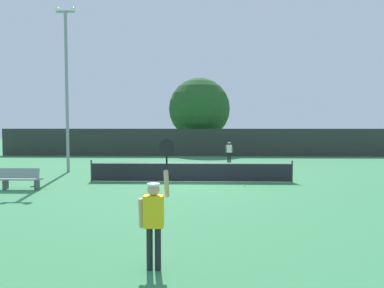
{
  "coord_description": "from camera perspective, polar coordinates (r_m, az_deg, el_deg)",
  "views": [
    {
      "loc": [
        0.55,
        -16.76,
        2.74
      ],
      "look_at": [
        -0.11,
        5.68,
        1.6
      ],
      "focal_mm": 31.7,
      "sensor_mm": 36.0,
      "label": 1
    }
  ],
  "objects": [
    {
      "name": "ground_plane",
      "position": [
        16.99,
        -0.2,
        -6.37
      ],
      "size": [
        120.0,
        120.0,
        0.0
      ],
      "primitive_type": "plane",
      "color": "#387F4C"
    },
    {
      "name": "tennis_net",
      "position": [
        16.92,
        -0.2,
        -4.65
      ],
      "size": [
        10.09,
        0.08,
        1.07
      ],
      "color": "#232328",
      "rests_on": "ground"
    },
    {
      "name": "perimeter_fence",
      "position": [
        31.69,
        0.69,
        0.28
      ],
      "size": [
        36.89,
        0.12,
        2.56
      ],
      "primitive_type": "cube",
      "color": "#2D332D",
      "rests_on": "ground"
    },
    {
      "name": "player_serving",
      "position": [
        6.62,
        -6.37,
        -11.4
      ],
      "size": [
        0.68,
        0.4,
        2.52
      ],
      "color": "yellow",
      "rests_on": "ground"
    },
    {
      "name": "player_receiving",
      "position": [
        26.11,
        6.27,
        -1.04
      ],
      "size": [
        0.57,
        0.23,
        1.56
      ],
      "rotation": [
        0.0,
        0.0,
        3.14
      ],
      "color": "white",
      "rests_on": "ground"
    },
    {
      "name": "tennis_ball",
      "position": [
        15.91,
        8.83,
        -6.91
      ],
      "size": [
        0.07,
        0.07,
        0.07
      ],
      "primitive_type": "sphere",
      "color": "#CCE033",
      "rests_on": "ground"
    },
    {
      "name": "spare_racket",
      "position": [
        17.35,
        -24.7,
        -6.37
      ],
      "size": [
        0.28,
        0.52,
        0.04
      ],
      "color": "black",
      "rests_on": "ground"
    },
    {
      "name": "courtside_bench",
      "position": [
        16.61,
        -26.91,
        -5.22
      ],
      "size": [
        1.8,
        0.44,
        0.95
      ],
      "color": "gray",
      "rests_on": "ground"
    },
    {
      "name": "light_pole",
      "position": [
        21.87,
        -20.35,
        9.95
      ],
      "size": [
        1.18,
        0.28,
        9.81
      ],
      "color": "gray",
      "rests_on": "ground"
    },
    {
      "name": "large_tree",
      "position": [
        35.66,
        1.24,
        5.95
      ],
      "size": [
        6.39,
        6.39,
        7.83
      ],
      "color": "brown",
      "rests_on": "ground"
    },
    {
      "name": "parked_car_near",
      "position": [
        40.25,
        4.59,
        0.12
      ],
      "size": [
        1.98,
        4.23,
        1.69
      ],
      "rotation": [
        0.0,
        0.0,
        0.02
      ],
      "color": "navy",
      "rests_on": "ground"
    },
    {
      "name": "parked_car_mid",
      "position": [
        37.77,
        15.41,
        -0.16
      ],
      "size": [
        2.0,
        4.24,
        1.69
      ],
      "rotation": [
        0.0,
        0.0,
        -0.02
      ],
      "color": "#B7B7BC",
      "rests_on": "ground"
    }
  ]
}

